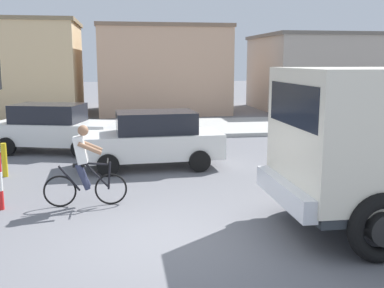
{
  "coord_description": "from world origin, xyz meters",
  "views": [
    {
      "loc": [
        -0.7,
        -7.32,
        3.02
      ],
      "look_at": [
        0.81,
        2.5,
        1.2
      ],
      "focal_mm": 42.67,
      "sensor_mm": 36.0,
      "label": 1
    }
  ],
  "objects": [
    {
      "name": "ground_plane",
      "position": [
        0.0,
        0.0,
        0.0
      ],
      "size": [
        120.0,
        120.0,
        0.0
      ],
      "primitive_type": "plane",
      "color": "slate"
    },
    {
      "name": "building_corner_right",
      "position": [
        13.65,
        19.74,
        2.3
      ],
      "size": [
        11.92,
        7.28,
        4.58
      ],
      "color": "#9E9389",
      "rests_on": "ground"
    },
    {
      "name": "building_mid_block",
      "position": [
        1.72,
        20.05,
        2.5
      ],
      "size": [
        7.43,
        6.18,
        4.99
      ],
      "color": "tan",
      "rests_on": "ground"
    },
    {
      "name": "car_red_near",
      "position": [
        -3.02,
        8.29,
        0.82
      ],
      "size": [
        4.31,
        2.74,
        1.6
      ],
      "color": "white",
      "rests_on": "ground"
    },
    {
      "name": "car_white_mid",
      "position": [
        0.13,
        5.53,
        0.82
      ],
      "size": [
        4.08,
        2.03,
        1.6
      ],
      "color": "white",
      "rests_on": "ground"
    },
    {
      "name": "bollard_far",
      "position": [
        -3.79,
        4.98,
        0.45
      ],
      "size": [
        0.14,
        0.14,
        0.9
      ],
      "primitive_type": "cylinder",
      "color": "gold",
      "rests_on": "ground"
    },
    {
      "name": "sidewalk_far",
      "position": [
        0.0,
        12.64,
        0.08
      ],
      "size": [
        80.0,
        5.0,
        0.16
      ],
      "primitive_type": "cube",
      "color": "#ADADA8",
      "rests_on": "ground"
    },
    {
      "name": "cyclist",
      "position": [
        -1.51,
        2.16,
        0.86
      ],
      "size": [
        1.73,
        0.5,
        1.72
      ],
      "color": "black",
      "rests_on": "ground"
    }
  ]
}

